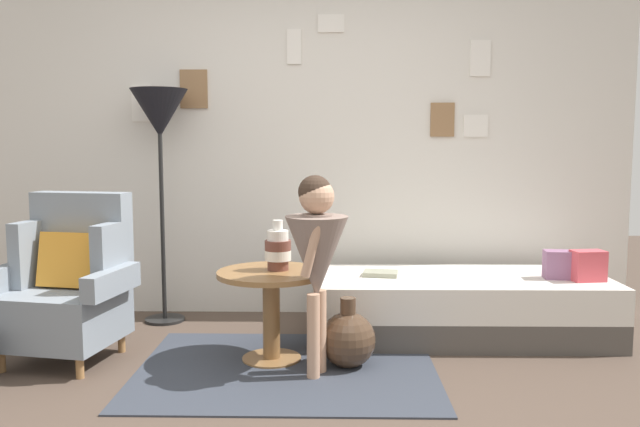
% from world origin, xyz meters
% --- Properties ---
extents(ground_plane, '(12.00, 12.00, 0.00)m').
position_xyz_m(ground_plane, '(0.00, 0.00, 0.00)').
color(ground_plane, '#4C3D33').
extents(gallery_wall, '(4.80, 0.12, 2.60)m').
position_xyz_m(gallery_wall, '(0.00, 1.95, 1.30)').
color(gallery_wall, silver).
rests_on(gallery_wall, ground).
extents(rug, '(1.66, 1.28, 0.01)m').
position_xyz_m(rug, '(-0.03, 0.67, 0.01)').
color(rug, '#333842').
rests_on(rug, ground).
extents(armchair, '(0.83, 0.68, 0.97)m').
position_xyz_m(armchair, '(-1.32, 0.84, 0.44)').
color(armchair, '#9E7042').
rests_on(armchair, ground).
extents(daybed, '(1.90, 0.81, 0.40)m').
position_xyz_m(daybed, '(1.06, 1.32, 0.20)').
color(daybed, '#4C4742').
rests_on(daybed, ground).
extents(pillow_head, '(0.22, 0.15, 0.19)m').
position_xyz_m(pillow_head, '(1.83, 1.19, 0.50)').
color(pillow_head, '#D64C56').
rests_on(pillow_head, daybed).
extents(pillow_mid, '(0.21, 0.14, 0.18)m').
position_xyz_m(pillow_mid, '(1.68, 1.26, 0.49)').
color(pillow_mid, gray).
rests_on(pillow_mid, daybed).
extents(side_table, '(0.62, 0.62, 0.53)m').
position_xyz_m(side_table, '(-0.13, 0.82, 0.39)').
color(side_table, olive).
rests_on(side_table, ground).
extents(vase_striped, '(0.15, 0.15, 0.29)m').
position_xyz_m(vase_striped, '(-0.09, 0.85, 0.65)').
color(vase_striped, brown).
rests_on(vase_striped, side_table).
extents(floor_lamp, '(0.39, 0.39, 1.64)m').
position_xyz_m(floor_lamp, '(-0.97, 1.64, 1.41)').
color(floor_lamp, black).
rests_on(floor_lamp, ground).
extents(person_child, '(0.34, 0.34, 1.10)m').
position_xyz_m(person_child, '(0.14, 0.57, 0.70)').
color(person_child, tan).
rests_on(person_child, ground).
extents(book_on_daybed, '(0.24, 0.19, 0.03)m').
position_xyz_m(book_on_daybed, '(0.54, 1.33, 0.42)').
color(book_on_daybed, gray).
rests_on(book_on_daybed, daybed).
extents(demijohn_near, '(0.32, 0.32, 0.40)m').
position_xyz_m(demijohn_near, '(0.31, 0.72, 0.16)').
color(demijohn_near, '#473323').
rests_on(demijohn_near, ground).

